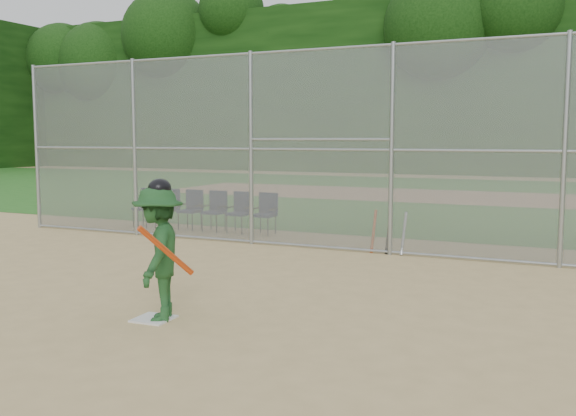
% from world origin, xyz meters
% --- Properties ---
extents(ground, '(100.00, 100.00, 0.00)m').
position_xyz_m(ground, '(0.00, 0.00, 0.00)').
color(ground, tan).
rests_on(ground, ground).
extents(grass_strip, '(100.00, 100.00, 0.00)m').
position_xyz_m(grass_strip, '(0.00, 18.00, 0.01)').
color(grass_strip, '#25631D').
rests_on(grass_strip, ground).
extents(dirt_patch_far, '(24.00, 24.00, 0.00)m').
position_xyz_m(dirt_patch_far, '(0.00, 18.00, 0.01)').
color(dirt_patch_far, tan).
rests_on(dirt_patch_far, ground).
extents(backstop_fence, '(16.09, 0.09, 4.00)m').
position_xyz_m(backstop_fence, '(0.00, 5.00, 2.07)').
color(backstop_fence, gray).
rests_on(backstop_fence, ground).
extents(treeline, '(81.00, 60.00, 11.00)m').
position_xyz_m(treeline, '(0.00, 20.00, 5.50)').
color(treeline, black).
rests_on(treeline, ground).
extents(home_plate, '(0.47, 0.47, 0.02)m').
position_xyz_m(home_plate, '(-0.41, -0.54, 0.01)').
color(home_plate, silver).
rests_on(home_plate, ground).
extents(batter_at_plate, '(1.10, 1.31, 1.74)m').
position_xyz_m(batter_at_plate, '(-0.34, -0.51, 0.84)').
color(batter_at_plate, '#1E4B22').
rests_on(batter_at_plate, ground).
extents(spare_bats, '(0.66, 0.38, 0.82)m').
position_xyz_m(spare_bats, '(0.93, 5.15, 0.41)').
color(spare_bats, '#D84C14').
rests_on(spare_bats, ground).
extents(chair_0, '(0.54, 0.52, 0.96)m').
position_xyz_m(chair_0, '(-5.75, 6.29, 0.48)').
color(chair_0, '#101A3B').
rests_on(chair_0, ground).
extents(chair_1, '(0.54, 0.52, 0.96)m').
position_xyz_m(chair_1, '(-5.07, 6.29, 0.48)').
color(chair_1, '#101A3B').
rests_on(chair_1, ground).
extents(chair_2, '(0.54, 0.52, 0.96)m').
position_xyz_m(chair_2, '(-4.39, 6.29, 0.48)').
color(chair_2, '#101A3B').
rests_on(chair_2, ground).
extents(chair_3, '(0.54, 0.52, 0.96)m').
position_xyz_m(chair_3, '(-3.72, 6.29, 0.48)').
color(chair_3, '#101A3B').
rests_on(chair_3, ground).
extents(chair_4, '(0.54, 0.52, 0.96)m').
position_xyz_m(chair_4, '(-3.04, 6.29, 0.48)').
color(chair_4, '#101A3B').
rests_on(chair_4, ground).
extents(chair_5, '(0.54, 0.52, 0.96)m').
position_xyz_m(chair_5, '(-2.36, 6.29, 0.48)').
color(chair_5, '#101A3B').
rests_on(chair_5, ground).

